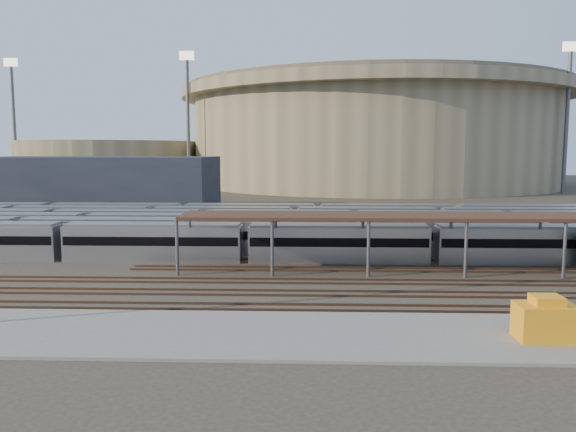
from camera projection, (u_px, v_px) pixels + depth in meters
The scene contains 13 objects.
ground at pixel (265, 279), 49.12m from camera, with size 420.00×420.00×0.00m, color #383026.
apron at pixel (165, 333), 34.40m from camera, with size 50.00×9.00×0.20m, color gray.
subway_trains at pixel (304, 229), 67.15m from camera, with size 125.10×23.90×3.60m.
inspection_shed at pixel (506, 218), 51.72m from camera, with size 60.30×6.00×5.30m.
empty_tracks at pixel (260, 293), 44.15m from camera, with size 170.00×9.62×0.18m.
stadium at pixel (373, 134), 185.24m from camera, with size 124.00×124.00×32.50m.
secondary_arena at pixel (109, 163), 179.47m from camera, with size 56.00×56.00×14.00m, color gray.
service_building at pixel (100, 184), 104.37m from camera, with size 42.00×20.00×10.00m, color #1E232D.
floodlight_0 at pixel (188, 116), 156.95m from camera, with size 4.00×1.00×38.40m.
floodlight_1 at pixel (14, 119), 168.84m from camera, with size 4.00×1.00×38.40m.
floodlight_2 at pixel (567, 113), 143.44m from camera, with size 4.00×1.00×38.40m.
floodlight_3 at pixel (271, 124), 205.85m from camera, with size 4.00×1.00×38.40m.
yellow_equipment at pixel (546, 322), 32.77m from camera, with size 3.37×2.10×2.10m, color orange.
Camera 1 is at (3.77, -48.03, 11.25)m, focal length 35.00 mm.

